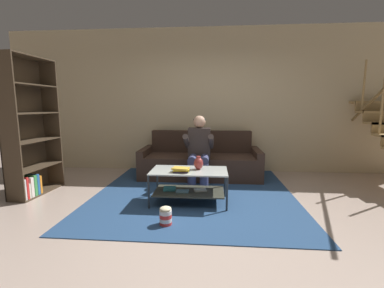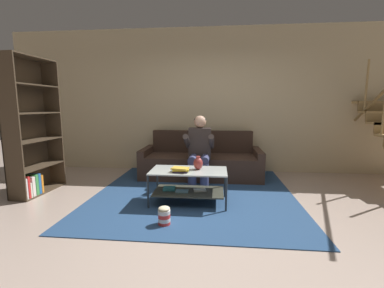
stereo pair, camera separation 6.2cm
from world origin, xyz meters
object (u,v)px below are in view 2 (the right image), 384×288
(person_seated_center, at_px, (199,148))
(bookshelf, at_px, (30,137))
(vase, at_px, (198,163))
(popcorn_tub, at_px, (164,216))
(book_stack, at_px, (180,170))
(coffee_table, at_px, (188,181))
(couch, at_px, (201,162))

(person_seated_center, height_order, bookshelf, bookshelf)
(vase, bearing_deg, popcorn_tub, -113.37)
(person_seated_center, relative_size, book_stack, 4.87)
(person_seated_center, xyz_separation_m, book_stack, (-0.19, -0.98, -0.14))
(vase, xyz_separation_m, book_stack, (-0.23, -0.17, -0.06))
(book_stack, bearing_deg, person_seated_center, 79.11)
(book_stack, distance_m, bookshelf, 2.41)
(coffee_table, distance_m, book_stack, 0.24)
(coffee_table, xyz_separation_m, popcorn_tub, (-0.20, -0.71, -0.20))
(person_seated_center, xyz_separation_m, coffee_table, (-0.10, -0.86, -0.34))
(book_stack, distance_m, popcorn_tub, 0.72)
(person_seated_center, bearing_deg, bookshelf, -165.28)
(person_seated_center, distance_m, book_stack, 1.01)
(couch, relative_size, coffee_table, 2.13)
(couch, height_order, coffee_table, couch)
(popcorn_tub, bearing_deg, couch, 82.01)
(vase, distance_m, bookshelf, 2.61)
(person_seated_center, distance_m, coffee_table, 0.93)
(book_stack, bearing_deg, popcorn_tub, -99.98)
(bookshelf, relative_size, popcorn_tub, 9.39)
(book_stack, height_order, popcorn_tub, book_stack)
(couch, relative_size, bookshelf, 1.08)
(popcorn_tub, bearing_deg, coffee_table, 74.58)
(coffee_table, bearing_deg, bookshelf, 175.49)
(person_seated_center, bearing_deg, coffee_table, -96.44)
(person_seated_center, height_order, coffee_table, person_seated_center)
(couch, distance_m, coffee_table, 1.38)
(couch, height_order, person_seated_center, person_seated_center)
(coffee_table, height_order, book_stack, book_stack)
(couch, xyz_separation_m, person_seated_center, (-0.00, -0.51, 0.36))
(coffee_table, distance_m, vase, 0.29)
(coffee_table, bearing_deg, book_stack, -128.62)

